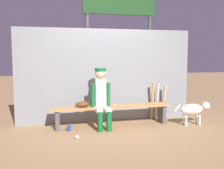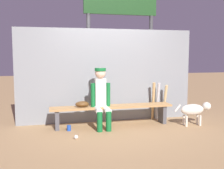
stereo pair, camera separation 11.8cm
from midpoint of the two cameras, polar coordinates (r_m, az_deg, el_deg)
The scene contains 13 objects.
ground_plane at distance 5.85m, azimuth 0.58°, elevation -8.63°, with size 30.00×30.00×0.00m, color #9E7A51.
chainlink_fence at distance 6.11m, azimuth -0.42°, elevation 1.88°, with size 3.99×0.03×2.07m, color gray.
dugout_bench at distance 5.77m, azimuth 0.59°, elevation -5.34°, with size 2.59×0.36×0.43m.
player_seated at distance 5.57m, azimuth -1.64°, elevation -2.47°, with size 0.41×0.55×1.23m.
baseball_glove at distance 5.63m, azimuth -5.67°, elevation -4.11°, with size 0.28×0.20×0.12m, color #593819.
bat_wood_tan at distance 6.36m, azimuth 9.15°, elevation -3.45°, with size 0.06×0.06×0.88m, color tan.
bat_aluminum_silver at distance 6.40m, azimuth 10.03°, elevation -3.47°, with size 0.06×0.06×0.87m, color #B7B7BC.
bat_wood_natural at distance 6.49m, azimuth 11.46°, elevation -3.59°, with size 0.06×0.06×0.82m, color tan.
baseball at distance 4.99m, azimuth -6.84°, elevation -10.87°, with size 0.07×0.07×0.07m, color white.
cup_on_ground at distance 5.52m, azimuth -8.39°, elevation -9.01°, with size 0.08×0.08×0.11m, color #1E47AD.
cup_on_bench at distance 5.71m, azimuth -1.74°, elevation -3.98°, with size 0.08×0.08×0.11m, color silver.
scoreboard at distance 7.22m, azimuth 2.75°, elevation 15.03°, with size 2.18×0.27×3.72m.
dog at distance 6.10m, azimuth 17.45°, elevation -5.07°, with size 0.84×0.20×0.49m.
Camera 2 is at (-1.31, -5.50, 1.50)m, focal length 43.66 mm.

